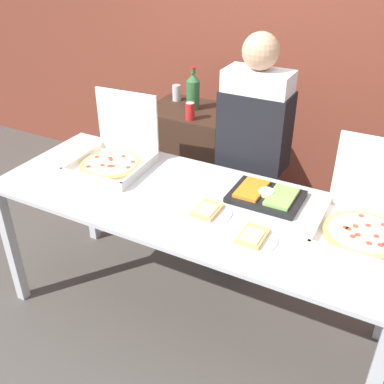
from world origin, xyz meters
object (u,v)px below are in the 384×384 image
(soda_bottle, at_px, (193,91))
(soda_can_colored, at_px, (190,111))
(pizza_box_near_right, at_px, (368,220))
(paper_plate_front_center, at_px, (252,237))
(paper_plate_front_right, at_px, (207,211))
(person_server_vest, at_px, (253,150))
(veggie_tray, at_px, (266,196))
(pizza_box_far_left, at_px, (115,154))
(soda_can_silver, at_px, (177,93))

(soda_bottle, relative_size, soda_can_colored, 2.54)
(pizza_box_near_right, distance_m, soda_can_colored, 1.50)
(paper_plate_front_center, relative_size, soda_bottle, 0.77)
(soda_bottle, bearing_deg, soda_can_colored, -67.66)
(paper_plate_front_right, xyz_separation_m, soda_bottle, (-0.66, 1.09, 0.22))
(soda_bottle, bearing_deg, pizza_box_near_right, -32.06)
(pizza_box_near_right, distance_m, paper_plate_front_center, 0.56)
(soda_bottle, height_order, person_server_vest, person_server_vest)
(pizza_box_near_right, relative_size, soda_bottle, 1.44)
(paper_plate_front_right, distance_m, soda_can_colored, 1.07)
(paper_plate_front_center, relative_size, person_server_vest, 0.15)
(person_server_vest, bearing_deg, soda_bottle, -30.66)
(pizza_box_near_right, relative_size, person_server_vest, 0.27)
(pizza_box_near_right, height_order, veggie_tray, pizza_box_near_right)
(pizza_box_near_right, relative_size, soda_can_colored, 3.65)
(soda_bottle, distance_m, soda_can_colored, 0.23)
(pizza_box_near_right, xyz_separation_m, paper_plate_front_right, (-0.76, -0.20, -0.07))
(soda_can_colored, bearing_deg, person_server_vest, -17.66)
(pizza_box_far_left, relative_size, soda_can_colored, 3.77)
(paper_plate_front_right, bearing_deg, soda_can_silver, 125.86)
(pizza_box_far_left, distance_m, soda_bottle, 0.89)
(paper_plate_front_center, bearing_deg, pizza_box_near_right, 32.94)
(pizza_box_far_left, relative_size, veggie_tray, 1.22)
(paper_plate_front_center, bearing_deg, pizza_box_far_left, 163.11)
(paper_plate_front_center, distance_m, soda_can_silver, 1.74)
(veggie_tray, bearing_deg, person_server_vest, 119.59)
(paper_plate_front_center, xyz_separation_m, soda_bottle, (-0.95, 1.19, 0.22))
(soda_can_colored, relative_size, person_server_vest, 0.07)
(paper_plate_front_center, height_order, soda_can_silver, soda_can_silver)
(paper_plate_front_right, height_order, soda_bottle, soda_bottle)
(paper_plate_front_center, relative_size, paper_plate_front_right, 0.94)
(pizza_box_far_left, height_order, soda_can_silver, pizza_box_far_left)
(paper_plate_front_right, xyz_separation_m, soda_can_silver, (-0.86, 1.19, 0.15))
(pizza_box_near_right, height_order, paper_plate_front_right, pizza_box_near_right)
(soda_can_silver, relative_size, soda_can_colored, 1.00)
(pizza_box_near_right, bearing_deg, soda_bottle, 147.47)
(veggie_tray, bearing_deg, pizza_box_far_left, -176.43)
(veggie_tray, bearing_deg, paper_plate_front_center, -79.65)
(paper_plate_front_center, bearing_deg, soda_can_colored, 131.31)
(soda_can_silver, height_order, soda_can_colored, same)
(pizza_box_far_left, bearing_deg, veggie_tray, 0.00)
(soda_bottle, bearing_deg, veggie_tray, -42.72)
(person_server_vest, bearing_deg, soda_can_colored, -17.66)
(pizza_box_far_left, relative_size, soda_bottle, 1.49)
(soda_bottle, bearing_deg, person_server_vest, -30.66)
(pizza_box_near_right, bearing_deg, pizza_box_far_left, 179.09)
(pizza_box_far_left, height_order, soda_can_colored, pizza_box_far_left)
(paper_plate_front_right, height_order, veggie_tray, veggie_tray)
(paper_plate_front_right, relative_size, soda_bottle, 0.82)
(pizza_box_near_right, xyz_separation_m, pizza_box_far_left, (-1.50, 0.01, -0.00))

